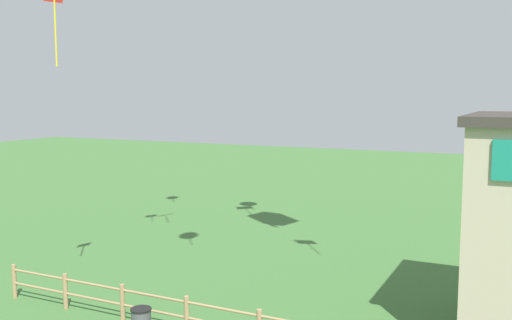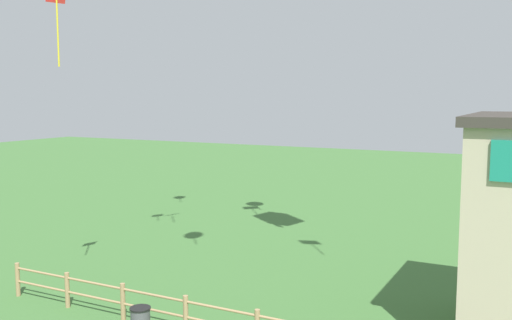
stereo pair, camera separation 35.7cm
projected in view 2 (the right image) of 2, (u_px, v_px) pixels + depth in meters
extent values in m
cylinder|color=#9E7F56|center=(18.00, 279.00, 18.13)|extent=(0.14, 0.14, 1.08)
cylinder|color=#9E7F56|center=(67.00, 290.00, 17.15)|extent=(0.14, 0.14, 1.08)
cylinder|color=#9E7F56|center=(123.00, 302.00, 16.17)|extent=(0.14, 0.14, 1.08)
cylinder|color=#9E7F56|center=(186.00, 315.00, 15.18)|extent=(0.14, 0.14, 1.08)
cylinder|color=#9E7F56|center=(220.00, 308.00, 14.65)|extent=(15.04, 0.07, 0.07)
cylinder|color=black|center=(140.00, 308.00, 14.93)|extent=(0.56, 0.56, 0.04)
cylinder|color=yellow|center=(58.00, 34.00, 16.61)|extent=(0.05, 0.05, 1.91)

